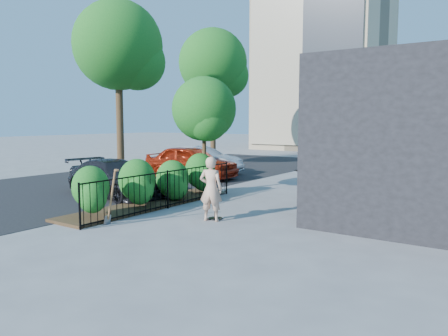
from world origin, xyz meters
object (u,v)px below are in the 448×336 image
Objects in this scene: car_silver at (201,160)px; cafe_table at (215,200)px; street_tree_near at (118,51)px; shovel at (111,200)px; street_tree_far at (213,67)px; patio_tree at (205,113)px; car_red at (191,162)px; car_darkgrey at (115,178)px; woman at (211,189)px.

cafe_table is at bearing -149.69° from car_silver.
shovel is at bearing -43.54° from street_tree_near.
cafe_table is at bearing -54.12° from street_tree_far.
street_tree_far reaches higher than patio_tree.
shovel is 10.30m from car_silver.
cafe_table is 0.18× the size of car_red.
patio_tree is 8.92m from street_tree_near.
street_tree_near is 5.89× the size of shovel.
patio_tree reaches higher than car_darkgrey.
shovel is (0.98, -5.05, -2.15)m from patio_tree.
street_tree_far reaches higher than car_darkgrey.
shovel reaches higher than car_silver.
patio_tree is at bearing -137.95° from car_red.
car_silver is at bearing 128.76° from patio_tree.
shovel is 0.34× the size of car_darkgrey.
shovel is (8.68, -8.25, -5.30)m from street_tree_near.
car_red is at bearing -59.94° from street_tree_far.
street_tree_near is 13.26m from cafe_table.
patio_tree is 0.48× the size of street_tree_near.
woman reaches higher than car_darkgrey.
street_tree_near reaches higher than car_silver.
cafe_table is 9.53m from car_silver.
street_tree_near is 1.00× the size of street_tree_far.
cafe_table is (10.33, -6.28, -5.44)m from street_tree_near.
patio_tree reaches higher than cafe_table.
patio_tree is 2.80× the size of shovel.
woman is at bearing -141.52° from car_red.
street_tree_far is 11.21× the size of cafe_table.
woman is (2.66, -3.31, -1.95)m from patio_tree.
street_tree_near reaches higher than car_red.
patio_tree is 5.57m from shovel.
street_tree_far is (0.00, 8.00, 0.00)m from street_tree_near.
street_tree_near reaches higher than cafe_table.
woman is (10.36, -6.51, -5.11)m from street_tree_near.
woman is 9.72m from car_silver.
car_red is at bearing -5.49° from street_tree_near.
street_tree_near is 5.12× the size of woman.
car_silver is (4.28, 1.06, -5.28)m from street_tree_near.
woman is (10.36, -14.51, -5.11)m from street_tree_far.
car_red is at bearing -166.95° from car_silver.
shovel is 4.21m from car_darkgrey.
car_silver is (4.28, -6.94, -5.28)m from street_tree_far.
car_red is (4.90, -8.47, -5.20)m from street_tree_far.
shovel is 0.33× the size of car_red.
street_tree_far is at bearing 124.51° from patio_tree.
street_tree_near is 8.00m from street_tree_far.
street_tree_far is 19.17m from shovel.
street_tree_far is 5.89× the size of shovel.
cafe_table is 0.19× the size of car_silver.
cafe_table is at bearing -140.60° from car_red.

